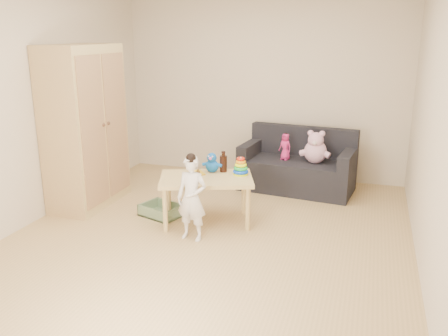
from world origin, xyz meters
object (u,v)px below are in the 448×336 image
(sofa, at_px, (297,175))
(play_table, at_px, (206,200))
(toddler, at_px, (192,199))
(wardrobe, at_px, (85,127))

(sofa, height_order, play_table, play_table)
(sofa, xyz_separation_m, toddler, (-0.76, -1.87, 0.22))
(play_table, bearing_deg, toddler, -88.92)
(play_table, xyz_separation_m, toddler, (0.01, -0.46, 0.16))
(wardrobe, bearing_deg, toddler, -21.11)
(wardrobe, distance_m, toddler, 1.77)
(wardrobe, xyz_separation_m, play_table, (1.57, -0.15, -0.69))
(wardrobe, bearing_deg, play_table, -5.49)
(sofa, bearing_deg, play_table, -111.88)
(wardrobe, height_order, play_table, wardrobe)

